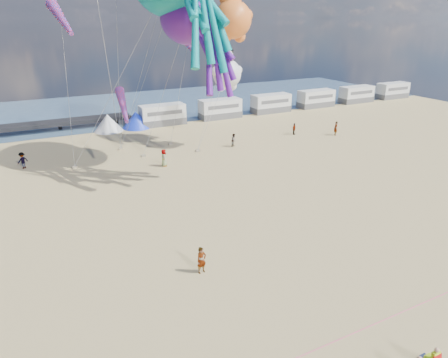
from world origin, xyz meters
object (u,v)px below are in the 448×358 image
motorhome_1 (220,109)px  sandbag_c (198,151)px  motorhome_5 (393,91)px  tent_blue (136,120)px  beachgoer_5 (336,128)px  kite_panda (227,74)px  beachgoer_2 (23,160)px  sandbag_a (75,167)px  windsock_left (61,18)px  standing_person (202,260)px  sandbag_e (121,149)px  motorhome_3 (316,99)px  motorhome_2 (271,103)px  kite_octopus_purple (188,18)px  tent_white (108,123)px  sandbag_b (143,156)px  beachgoer_1 (234,140)px  windsock_right (123,106)px  beachgoer_3 (294,129)px  motorhome_4 (356,94)px  beachgoer_0 (164,158)px  kite_teddy_orange (233,19)px  windsock_mid (188,44)px  motorhome_0 (163,115)px  sandbag_d (171,144)px

motorhome_1 → sandbag_c: bearing=-125.0°
motorhome_5 → tent_blue: size_ratio=1.65×
beachgoer_5 → kite_panda: kite_panda is taller
sandbag_c → beachgoer_2: bearing=171.0°
sandbag_a → windsock_left: bearing=-74.8°
standing_person → sandbag_e: 27.54m
motorhome_3 → kite_panda: bearing=-150.4°
motorhome_2 → windsock_left: bearing=-154.8°
motorhome_2 → tent_blue: size_ratio=1.65×
kite_octopus_purple → kite_panda: (5.88, 3.18, -5.98)m
tent_white → beachgoer_2: size_ratio=2.26×
beachgoer_5 → tent_white: bearing=-102.2°
standing_person → sandbag_b: bearing=73.1°
beachgoer_1 → beachgoer_2: bearing=135.7°
kite_octopus_purple → kite_panda: 8.97m
motorhome_3 → sandbag_b: bearing=-159.6°
motorhome_2 → windsock_left: size_ratio=0.93×
motorhome_2 → windsock_right: (-28.91, -19.31, 5.80)m
kite_panda → tent_white: bearing=125.4°
standing_person → beachgoer_3: bearing=34.8°
motorhome_4 → motorhome_1: bearing=180.0°
sandbag_e → motorhome_2: bearing=18.6°
motorhome_3 → beachgoer_0: 38.22m
beachgoer_5 → kite_octopus_purple: size_ratio=0.16×
motorhome_1 → windsock_right: windsock_right is taller
kite_teddy_orange → windsock_left: windsock_left is taller
beachgoer_0 → beachgoer_2: size_ratio=1.05×
tent_white → kite_octopus_purple: (5.50, -17.47, 13.60)m
motorhome_3 → motorhome_5: bearing=0.0°
beachgoer_3 → tent_blue: bearing=111.4°
sandbag_c → beachgoer_5: bearing=-5.2°
sandbag_c → beachgoer_1: bearing=-1.9°
motorhome_2 → windsock_mid: 23.88m
motorhome_0 → sandbag_a: (-14.35, -13.53, -1.39)m
windsock_right → motorhome_3: bearing=33.5°
motorhome_3 → motorhome_4: (9.50, 0.00, 0.00)m
sandbag_a → standing_person: bearing=-79.0°
tent_blue → sandbag_c: 14.69m
tent_white → kite_panda: 19.79m
tent_blue → sandbag_d: 10.39m
beachgoer_1 → sandbag_a: (-18.69, 0.84, -0.71)m
tent_white → beachgoer_2: tent_white is taller
motorhome_0 → sandbag_b: motorhome_0 is taller
motorhome_0 → motorhome_4: size_ratio=1.00×
beachgoer_2 → kite_panda: bearing=142.8°
beachgoer_2 → sandbag_e: size_ratio=3.55×
motorhome_1 → windsock_right: 27.99m
beachgoer_0 → sandbag_e: beachgoer_0 is taller
beachgoer_5 → windsock_left: size_ratio=0.26×
beachgoer_1 → sandbag_e: size_ratio=3.26×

